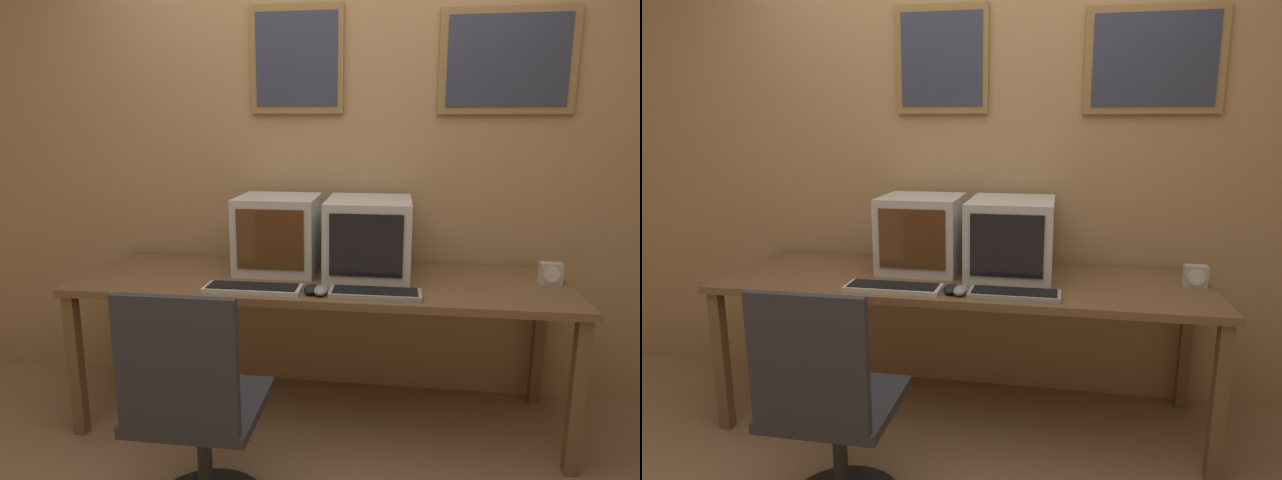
% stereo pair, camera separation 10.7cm
% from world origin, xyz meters
% --- Properties ---
extents(wall_back, '(8.00, 0.08, 2.60)m').
position_xyz_m(wall_back, '(0.01, 1.34, 1.31)').
color(wall_back, tan).
rests_on(wall_back, ground_plane).
extents(desk, '(2.37, 0.72, 0.75)m').
position_xyz_m(desk, '(0.00, 0.93, 0.68)').
color(desk, brown).
rests_on(desk, ground_plane).
extents(monitor_left, '(0.40, 0.40, 0.39)m').
position_xyz_m(monitor_left, '(-0.23, 1.06, 0.94)').
color(monitor_left, beige).
rests_on(monitor_left, desk).
extents(monitor_right, '(0.41, 0.48, 0.38)m').
position_xyz_m(monitor_right, '(0.23, 1.03, 0.94)').
color(monitor_right, beige).
rests_on(monitor_right, desk).
extents(keyboard_main, '(0.44, 0.15, 0.03)m').
position_xyz_m(keyboard_main, '(-0.27, 0.68, 0.76)').
color(keyboard_main, beige).
rests_on(keyboard_main, desk).
extents(keyboard_side, '(0.40, 0.15, 0.03)m').
position_xyz_m(keyboard_side, '(0.28, 0.68, 0.76)').
color(keyboard_side, '#A8A399').
rests_on(keyboard_side, desk).
extents(mouse_near_keyboard, '(0.07, 0.11, 0.04)m').
position_xyz_m(mouse_near_keyboard, '(0.04, 0.67, 0.77)').
color(mouse_near_keyboard, gray).
rests_on(mouse_near_keyboard, desk).
extents(mouse_far_corner, '(0.06, 0.12, 0.04)m').
position_xyz_m(mouse_far_corner, '(-0.01, 0.68, 0.77)').
color(mouse_far_corner, black).
rests_on(mouse_far_corner, desk).
extents(desk_clock, '(0.10, 0.06, 0.10)m').
position_xyz_m(desk_clock, '(1.09, 0.98, 0.80)').
color(desk_clock, '#B7B2AD').
rests_on(desk_clock, desk).
extents(office_chair, '(0.48, 0.48, 0.95)m').
position_xyz_m(office_chair, '(-0.34, 0.10, 0.41)').
color(office_chair, black).
rests_on(office_chair, ground_plane).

